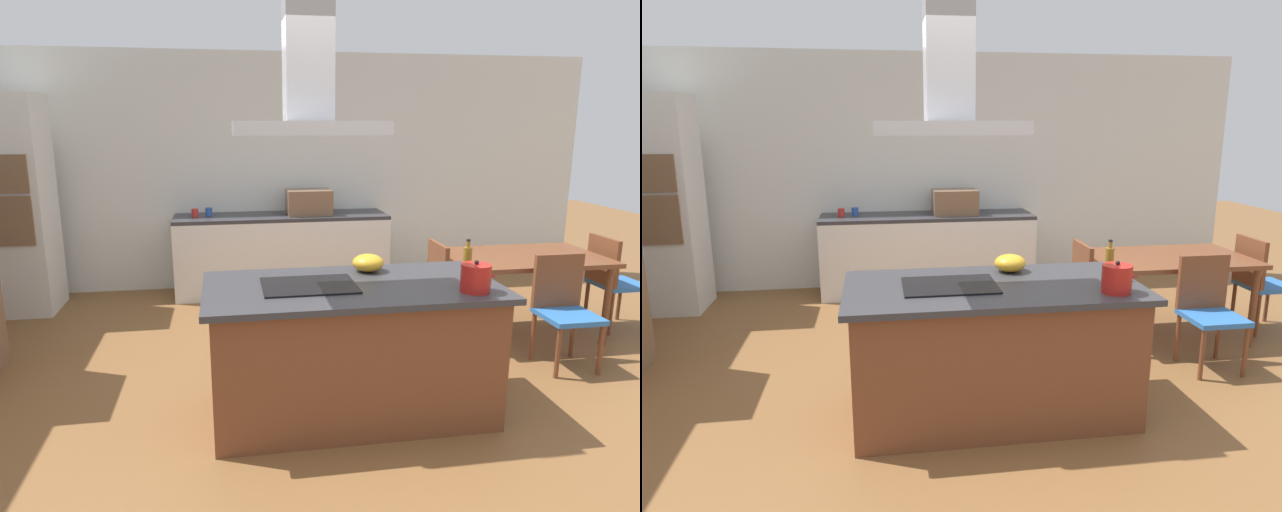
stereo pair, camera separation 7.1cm
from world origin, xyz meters
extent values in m
plane|color=brown|center=(0.00, 1.50, 0.00)|extent=(16.00, 16.00, 0.00)
cube|color=silver|center=(0.00, 3.25, 1.35)|extent=(7.20, 0.10, 2.70)
cube|color=brown|center=(0.00, 0.00, 0.43)|extent=(1.81, 0.86, 0.86)
cube|color=#333338|center=(0.00, 0.00, 0.88)|extent=(1.91, 0.96, 0.04)
cube|color=black|center=(-0.28, 0.00, 0.91)|extent=(0.60, 0.44, 0.01)
cylinder|color=#B21E19|center=(0.72, -0.28, 0.99)|extent=(0.19, 0.19, 0.17)
sphere|color=black|center=(0.72, -0.28, 1.09)|extent=(0.03, 0.03, 0.03)
cone|color=#B21E19|center=(0.83, -0.28, 1.00)|extent=(0.06, 0.03, 0.04)
cylinder|color=olive|center=(0.78, -0.01, 1.01)|extent=(0.06, 0.06, 0.22)
cylinder|color=olive|center=(0.78, -0.01, 1.14)|extent=(0.03, 0.03, 0.04)
cylinder|color=black|center=(0.78, -0.01, 1.17)|extent=(0.03, 0.03, 0.01)
ellipsoid|color=gold|center=(0.18, 0.30, 0.96)|extent=(0.22, 0.22, 0.12)
cube|color=silver|center=(-0.17, 2.88, 0.43)|extent=(2.40, 0.62, 0.86)
cube|color=#333338|center=(-0.17, 2.88, 0.88)|extent=(2.40, 0.62, 0.04)
cube|color=brown|center=(0.15, 2.88, 1.04)|extent=(0.50, 0.38, 0.28)
cylinder|color=red|center=(-1.13, 2.90, 0.95)|extent=(0.08, 0.08, 0.09)
cylinder|color=#2D56B2|center=(-0.98, 2.95, 0.95)|extent=(0.08, 0.08, 0.09)
cube|color=silver|center=(-2.90, 2.65, 1.10)|extent=(0.70, 0.64, 2.20)
cube|color=brown|center=(-2.90, 2.32, 1.45)|extent=(0.56, 0.02, 0.36)
cube|color=brown|center=(-2.90, 2.32, 1.00)|extent=(0.56, 0.02, 0.48)
cube|color=brown|center=(1.85, 1.16, 0.73)|extent=(1.40, 0.90, 0.04)
cylinder|color=brown|center=(1.23, 0.79, 0.35)|extent=(0.06, 0.06, 0.71)
cylinder|color=brown|center=(2.47, 0.79, 0.35)|extent=(0.06, 0.06, 0.71)
cylinder|color=brown|center=(1.23, 1.53, 0.35)|extent=(0.06, 0.06, 0.71)
cylinder|color=brown|center=(2.47, 1.53, 0.35)|extent=(0.06, 0.06, 0.71)
cube|color=#2D6BB7|center=(1.85, 0.41, 0.43)|extent=(0.42, 0.42, 0.04)
cube|color=brown|center=(1.85, 0.60, 0.67)|extent=(0.42, 0.04, 0.44)
cylinder|color=brown|center=(2.03, 0.23, 0.21)|extent=(0.04, 0.04, 0.41)
cylinder|color=brown|center=(1.67, 0.23, 0.21)|extent=(0.04, 0.04, 0.41)
cylinder|color=brown|center=(2.03, 0.59, 0.21)|extent=(0.04, 0.04, 0.41)
cylinder|color=brown|center=(1.67, 0.59, 0.21)|extent=(0.04, 0.04, 0.41)
cube|color=#2D6BB7|center=(2.85, 1.16, 0.43)|extent=(0.42, 0.42, 0.04)
cube|color=brown|center=(2.66, 1.16, 0.67)|extent=(0.04, 0.42, 0.44)
cylinder|color=brown|center=(3.03, 1.34, 0.21)|extent=(0.04, 0.04, 0.41)
cylinder|color=brown|center=(2.67, 1.34, 0.21)|extent=(0.04, 0.04, 0.41)
cylinder|color=brown|center=(2.67, 0.98, 0.21)|extent=(0.04, 0.04, 0.41)
cube|color=#2D6BB7|center=(0.85, 1.16, 0.43)|extent=(0.42, 0.42, 0.04)
cube|color=brown|center=(1.04, 1.16, 0.67)|extent=(0.04, 0.42, 0.44)
cylinder|color=brown|center=(0.67, 0.98, 0.21)|extent=(0.04, 0.04, 0.41)
cylinder|color=brown|center=(0.67, 1.34, 0.21)|extent=(0.04, 0.04, 0.41)
cylinder|color=brown|center=(1.03, 0.98, 0.21)|extent=(0.04, 0.04, 0.41)
cylinder|color=brown|center=(1.03, 1.34, 0.21)|extent=(0.04, 0.04, 0.41)
cube|color=#ADADB2|center=(-0.28, 0.00, 1.89)|extent=(0.90, 0.55, 0.08)
cube|color=#ADADB2|center=(-0.28, 0.00, 2.28)|extent=(0.28, 0.24, 0.70)
camera|label=1|loc=(-0.79, -3.42, 1.92)|focal=31.58mm
camera|label=2|loc=(-0.72, -3.43, 1.92)|focal=31.58mm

